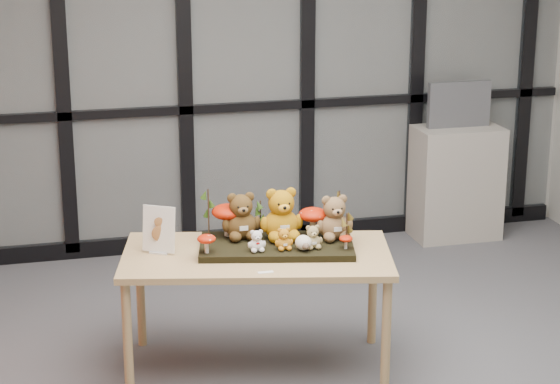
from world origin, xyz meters
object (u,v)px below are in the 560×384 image
object	(u,v)px
plush_cream_hedgehog	(304,242)
mushroom_front_right	(346,242)
display_table	(257,265)
bear_pooh_yellow	(281,211)
cabinet	(456,183)
monitor	(459,104)
bear_white_bow	(257,239)
sign_holder	(159,232)
mushroom_back_right	(313,221)
bear_beige_small	(313,235)
mushroom_back_left	(228,219)
diorama_tray	(276,246)
bear_brown_medium	(241,213)
bear_tan_back	(334,215)
bear_small_yellow	(284,237)
mushroom_front_left	(206,243)

from	to	relation	value
plush_cream_hedgehog	mushroom_front_right	xyz separation A→B (m)	(0.22, -0.04, -0.00)
display_table	bear_pooh_yellow	xyz separation A→B (m)	(0.16, 0.11, 0.26)
cabinet	monitor	distance (m)	0.60
bear_white_bow	monitor	distance (m)	2.74
bear_white_bow	sign_holder	world-z (taller)	sign_holder
mushroom_back_right	sign_holder	distance (m)	0.85
bear_beige_small	monitor	world-z (taller)	monitor
display_table	mushroom_back_left	xyz separation A→B (m)	(-0.11, 0.22, 0.20)
diorama_tray	mushroom_front_right	distance (m)	0.39
bear_brown_medium	mushroom_front_right	bearing A→B (deg)	-19.19
display_table	bear_white_bow	distance (m)	0.18
bear_brown_medium	mushroom_back_left	bearing A→B (deg)	155.28
diorama_tray	bear_beige_small	size ratio (longest dim) A/B	5.86
mushroom_back_right	sign_holder	size ratio (longest dim) A/B	0.69
mushroom_back_left	monitor	size ratio (longest dim) A/B	0.41
bear_tan_back	mushroom_front_right	size ratio (longest dim) A/B	3.34
bear_beige_small	bear_small_yellow	bearing A→B (deg)	-173.71
cabinet	bear_tan_back	bearing A→B (deg)	-130.56
display_table	mushroom_back_right	xyz separation A→B (m)	(0.34, 0.10, 0.19)
bear_pooh_yellow	mushroom_front_right	distance (m)	0.40
sign_holder	mushroom_front_left	bearing A→B (deg)	-4.08
mushroom_back_left	cabinet	xyz separation A→B (m)	(2.07, 1.58, -0.38)
diorama_tray	bear_small_yellow	world-z (taller)	bear_small_yellow
display_table	sign_holder	distance (m)	0.56
bear_small_yellow	display_table	bearing A→B (deg)	164.70
diorama_tray	bear_small_yellow	size ratio (longest dim) A/B	6.29
bear_beige_small	mushroom_back_right	size ratio (longest dim) A/B	0.79
bear_tan_back	mushroom_front_right	bearing A→B (deg)	-73.75
sign_holder	bear_small_yellow	bearing A→B (deg)	12.58
mushroom_back_right	sign_holder	xyz separation A→B (m)	(-0.85, 0.04, -0.01)
plush_cream_hedgehog	mushroom_back_right	world-z (taller)	mushroom_back_right
bear_brown_medium	mushroom_front_right	world-z (taller)	bear_brown_medium
bear_tan_back	bear_small_yellow	distance (m)	0.34
diorama_tray	bear_white_bow	size ratio (longest dim) A/B	6.41
bear_small_yellow	cabinet	bearing A→B (deg)	58.40
display_table	cabinet	xyz separation A→B (m)	(1.96, 1.80, -0.18)
plush_cream_hedgehog	mushroom_back_left	bearing A→B (deg)	149.46
bear_beige_small	sign_holder	size ratio (longest dim) A/B	0.54
bear_tan_back	plush_cream_hedgehog	size ratio (longest dim) A/B	3.04
bear_pooh_yellow	mushroom_front_right	xyz separation A→B (m)	(0.29, -0.25, -0.12)
bear_white_bow	plush_cream_hedgehog	distance (m)	0.25
bear_white_bow	mushroom_back_right	size ratio (longest dim) A/B	0.72
diorama_tray	cabinet	size ratio (longest dim) A/B	0.97
bear_pooh_yellow	bear_white_bow	world-z (taller)	bear_pooh_yellow
bear_pooh_yellow	sign_holder	world-z (taller)	bear_pooh_yellow
bear_tan_back	plush_cream_hedgehog	bearing A→B (deg)	-133.57
bear_small_yellow	bear_white_bow	distance (m)	0.15
bear_small_yellow	bear_white_bow	size ratio (longest dim) A/B	1.02
sign_holder	bear_brown_medium	bearing A→B (deg)	34.78
mushroom_back_left	mushroom_back_right	bearing A→B (deg)	-15.10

